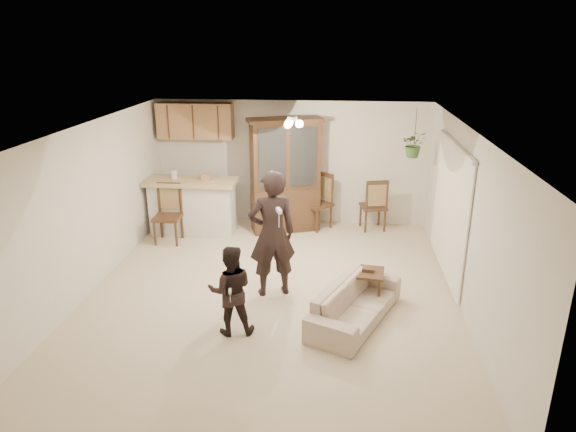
# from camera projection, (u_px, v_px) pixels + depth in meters

# --- Properties ---
(floor) EXTENTS (6.50, 6.50, 0.00)m
(floor) POSITION_uv_depth(u_px,v_px,m) (272.00, 293.00, 7.81)
(floor) COLOR beige
(floor) RESTS_ON ground
(ceiling) EXTENTS (5.50, 6.50, 0.02)m
(ceiling) POSITION_uv_depth(u_px,v_px,m) (270.00, 129.00, 6.98)
(ceiling) COLOR white
(ceiling) RESTS_ON wall_back
(wall_back) EXTENTS (5.50, 0.02, 2.50)m
(wall_back) POSITION_uv_depth(u_px,v_px,m) (291.00, 163.00, 10.44)
(wall_back) COLOR beige
(wall_back) RESTS_ON ground
(wall_front) EXTENTS (5.50, 0.02, 2.50)m
(wall_front) POSITION_uv_depth(u_px,v_px,m) (221.00, 342.00, 4.35)
(wall_front) COLOR beige
(wall_front) RESTS_ON ground
(wall_left) EXTENTS (0.02, 6.50, 2.50)m
(wall_left) POSITION_uv_depth(u_px,v_px,m) (88.00, 210.00, 7.65)
(wall_left) COLOR beige
(wall_left) RESTS_ON ground
(wall_right) EXTENTS (0.02, 6.50, 2.50)m
(wall_right) POSITION_uv_depth(u_px,v_px,m) (466.00, 222.00, 7.14)
(wall_right) COLOR beige
(wall_right) RESTS_ON ground
(breakfast_bar) EXTENTS (1.60, 0.55, 1.00)m
(breakfast_bar) POSITION_uv_depth(u_px,v_px,m) (193.00, 209.00, 10.02)
(breakfast_bar) COLOR silver
(breakfast_bar) RESTS_ON floor
(bar_top) EXTENTS (1.75, 0.70, 0.08)m
(bar_top) POSITION_uv_depth(u_px,v_px,m) (191.00, 182.00, 9.84)
(bar_top) COLOR tan
(bar_top) RESTS_ON breakfast_bar
(upper_cabinets) EXTENTS (1.50, 0.34, 0.70)m
(upper_cabinets) POSITION_uv_depth(u_px,v_px,m) (195.00, 121.00, 10.17)
(upper_cabinets) COLOR brown
(upper_cabinets) RESTS_ON wall_back
(vertical_blinds) EXTENTS (0.06, 2.30, 2.10)m
(vertical_blinds) POSITION_uv_depth(u_px,v_px,m) (449.00, 211.00, 8.04)
(vertical_blinds) COLOR white
(vertical_blinds) RESTS_ON wall_right
(ceiling_fixture) EXTENTS (0.36, 0.36, 0.20)m
(ceiling_fixture) POSITION_uv_depth(u_px,v_px,m) (292.00, 122.00, 8.12)
(ceiling_fixture) COLOR #FFEABF
(ceiling_fixture) RESTS_ON ceiling
(hanging_plant) EXTENTS (0.43, 0.37, 0.48)m
(hanging_plant) POSITION_uv_depth(u_px,v_px,m) (414.00, 144.00, 9.23)
(hanging_plant) COLOR #225020
(hanging_plant) RESTS_ON ceiling
(plant_cord) EXTENTS (0.01, 0.01, 0.65)m
(plant_cord) POSITION_uv_depth(u_px,v_px,m) (416.00, 126.00, 9.12)
(plant_cord) COLOR black
(plant_cord) RESTS_ON ceiling
(sofa) EXTENTS (1.44, 2.01, 0.73)m
(sofa) POSITION_uv_depth(u_px,v_px,m) (356.00, 296.00, 6.95)
(sofa) COLOR beige
(sofa) RESTS_ON floor
(adult) EXTENTS (0.76, 0.63, 1.80)m
(adult) POSITION_uv_depth(u_px,v_px,m) (272.00, 238.00, 7.52)
(adult) COLOR black
(adult) RESTS_ON floor
(child) EXTENTS (0.74, 0.63, 1.35)m
(child) POSITION_uv_depth(u_px,v_px,m) (231.00, 286.00, 6.57)
(child) COLOR black
(child) RESTS_ON floor
(china_hutch) EXTENTS (1.52, 0.99, 2.23)m
(china_hutch) POSITION_uv_depth(u_px,v_px,m) (285.00, 176.00, 10.01)
(china_hutch) COLOR #3C2315
(china_hutch) RESTS_ON floor
(side_table) EXTENTS (0.50, 0.50, 0.55)m
(side_table) POSITION_uv_depth(u_px,v_px,m) (367.00, 286.00, 7.46)
(side_table) COLOR #3C2315
(side_table) RESTS_ON floor
(chair_bar) EXTENTS (0.50, 0.50, 1.11)m
(chair_bar) POSITION_uv_depth(u_px,v_px,m) (168.00, 226.00, 9.64)
(chair_bar) COLOR #3C2315
(chair_bar) RESTS_ON floor
(chair_hutch_left) EXTENTS (0.70, 0.70, 1.12)m
(chair_hutch_left) POSITION_uv_depth(u_px,v_px,m) (317.00, 213.00, 10.33)
(chair_hutch_left) COLOR #3C2315
(chair_hutch_left) RESTS_ON floor
(chair_hutch_right) EXTENTS (0.56, 0.56, 1.06)m
(chair_hutch_right) POSITION_uv_depth(u_px,v_px,m) (373.00, 215.00, 10.30)
(chair_hutch_right) COLOR #3C2315
(chair_hutch_right) RESTS_ON floor
(controller_adult) EXTENTS (0.10, 0.17, 0.05)m
(controller_adult) POSITION_uv_depth(u_px,v_px,m) (279.00, 211.00, 6.92)
(controller_adult) COLOR white
(controller_adult) RESTS_ON adult
(controller_child) EXTENTS (0.05, 0.11, 0.03)m
(controller_child) POSITION_uv_depth(u_px,v_px,m) (230.00, 291.00, 6.28)
(controller_child) COLOR white
(controller_child) RESTS_ON child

